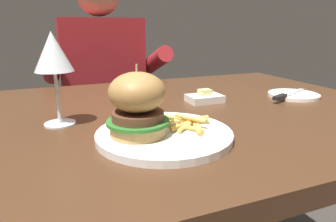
{
  "coord_description": "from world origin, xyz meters",
  "views": [
    {
      "loc": [
        -0.26,
        -0.68,
        0.95
      ],
      "look_at": [
        -0.04,
        -0.15,
        0.78
      ],
      "focal_mm": 32.0,
      "sensor_mm": 36.0,
      "label": 1
    }
  ],
  "objects_px": {
    "burger_sandwich": "(138,104)",
    "bread_plate": "(293,95)",
    "table_knife": "(287,95)",
    "wine_glass": "(53,55)",
    "butter_dish": "(205,98)",
    "main_plate": "(164,135)",
    "diner_person": "(105,109)"
  },
  "relations": [
    {
      "from": "burger_sandwich",
      "to": "bread_plate",
      "type": "relative_size",
      "value": 0.87
    },
    {
      "from": "burger_sandwich",
      "to": "table_knife",
      "type": "distance_m",
      "value": 0.52
    },
    {
      "from": "wine_glass",
      "to": "table_knife",
      "type": "xyz_separation_m",
      "value": [
        0.63,
        -0.01,
        -0.14
      ]
    },
    {
      "from": "burger_sandwich",
      "to": "butter_dish",
      "type": "xyz_separation_m",
      "value": [
        0.26,
        0.22,
        -0.06
      ]
    },
    {
      "from": "bread_plate",
      "to": "main_plate",
      "type": "bearing_deg",
      "value": -160.37
    },
    {
      "from": "table_knife",
      "to": "diner_person",
      "type": "bearing_deg",
      "value": 119.11
    },
    {
      "from": "burger_sandwich",
      "to": "table_knife",
      "type": "bearing_deg",
      "value": 17.22
    },
    {
      "from": "table_knife",
      "to": "diner_person",
      "type": "distance_m",
      "value": 0.85
    },
    {
      "from": "butter_dish",
      "to": "diner_person",
      "type": "height_order",
      "value": "diner_person"
    },
    {
      "from": "main_plate",
      "to": "diner_person",
      "type": "bearing_deg",
      "value": 87.33
    },
    {
      "from": "burger_sandwich",
      "to": "butter_dish",
      "type": "bearing_deg",
      "value": 39.99
    },
    {
      "from": "main_plate",
      "to": "bread_plate",
      "type": "distance_m",
      "value": 0.52
    },
    {
      "from": "main_plate",
      "to": "diner_person",
      "type": "xyz_separation_m",
      "value": [
        0.04,
        0.88,
        -0.18
      ]
    },
    {
      "from": "wine_glass",
      "to": "table_knife",
      "type": "height_order",
      "value": "wine_glass"
    },
    {
      "from": "butter_dish",
      "to": "diner_person",
      "type": "bearing_deg",
      "value": 104.17
    },
    {
      "from": "main_plate",
      "to": "bread_plate",
      "type": "xyz_separation_m",
      "value": [
        0.49,
        0.18,
        -0.0
      ]
    },
    {
      "from": "table_knife",
      "to": "diner_person",
      "type": "relative_size",
      "value": 0.15
    },
    {
      "from": "bread_plate",
      "to": "table_knife",
      "type": "distance_m",
      "value": 0.05
    },
    {
      "from": "main_plate",
      "to": "table_knife",
      "type": "bearing_deg",
      "value": 19.23
    },
    {
      "from": "burger_sandwich",
      "to": "butter_dish",
      "type": "height_order",
      "value": "burger_sandwich"
    },
    {
      "from": "wine_glass",
      "to": "butter_dish",
      "type": "bearing_deg",
      "value": 8.41
    },
    {
      "from": "main_plate",
      "to": "bread_plate",
      "type": "height_order",
      "value": "main_plate"
    },
    {
      "from": "burger_sandwich",
      "to": "butter_dish",
      "type": "relative_size",
      "value": 1.35
    },
    {
      "from": "wine_glass",
      "to": "bread_plate",
      "type": "relative_size",
      "value": 1.33
    },
    {
      "from": "main_plate",
      "to": "butter_dish",
      "type": "xyz_separation_m",
      "value": [
        0.21,
        0.22,
        0.0
      ]
    },
    {
      "from": "main_plate",
      "to": "bread_plate",
      "type": "relative_size",
      "value": 1.75
    },
    {
      "from": "burger_sandwich",
      "to": "bread_plate",
      "type": "height_order",
      "value": "burger_sandwich"
    },
    {
      "from": "burger_sandwich",
      "to": "bread_plate",
      "type": "xyz_separation_m",
      "value": [
        0.54,
        0.17,
        -0.07
      ]
    },
    {
      "from": "diner_person",
      "to": "butter_dish",
      "type": "bearing_deg",
      "value": -75.83
    },
    {
      "from": "wine_glass",
      "to": "table_knife",
      "type": "bearing_deg",
      "value": -0.55
    },
    {
      "from": "burger_sandwich",
      "to": "wine_glass",
      "type": "bearing_deg",
      "value": 129.14
    },
    {
      "from": "wine_glass",
      "to": "bread_plate",
      "type": "distance_m",
      "value": 0.69
    }
  ]
}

